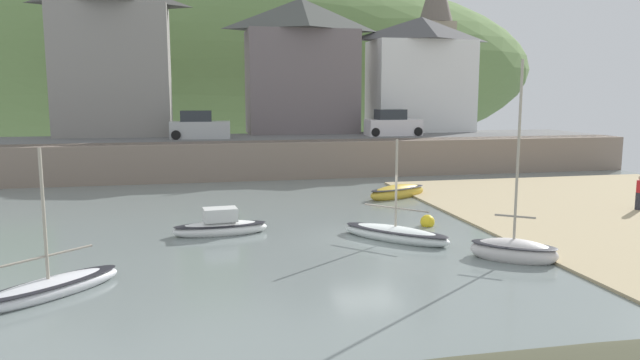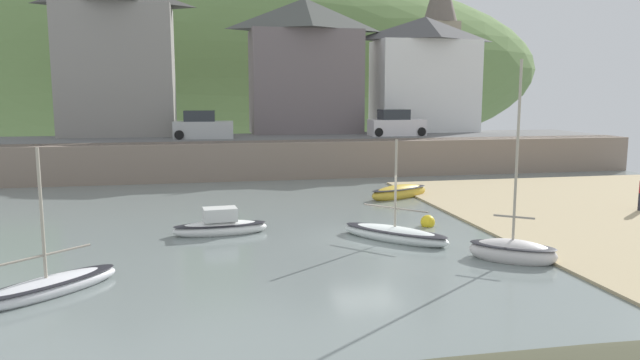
{
  "view_description": "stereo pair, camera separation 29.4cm",
  "coord_description": "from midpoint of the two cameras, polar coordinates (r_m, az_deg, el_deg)",
  "views": [
    {
      "loc": [
        -6.42,
        -21.52,
        5.56
      ],
      "look_at": [
        -1.37,
        2.21,
        1.99
      ],
      "focal_mm": 33.29,
      "sensor_mm": 36.0,
      "label": 1
    },
    {
      "loc": [
        -6.13,
        -21.58,
        5.56
      ],
      "look_at": [
        -1.37,
        2.21,
        1.99
      ],
      "focal_mm": 33.29,
      "sensor_mm": 36.0,
      "label": 2
    }
  ],
  "objects": [
    {
      "name": "waterfront_building_right",
      "position": [
        50.22,
        10.17,
        10.03
      ],
      "size": [
        8.47,
        4.84,
        9.28
      ],
      "color": "silver",
      "rests_on": "ground"
    },
    {
      "name": "mooring_buoy",
      "position": [
        25.4,
        10.65,
        -3.99
      ],
      "size": [
        0.6,
        0.6,
        0.6
      ],
      "color": "yellow",
      "rests_on": "ground"
    },
    {
      "name": "sailboat_blue_trim",
      "position": [
        21.01,
        18.39,
        -6.48
      ],
      "size": [
        3.06,
        2.77,
        6.84
      ],
      "rotation": [
        0.0,
        0.0,
        -0.65
      ],
      "color": "silver",
      "rests_on": "ground"
    },
    {
      "name": "motorboat_with_cabin",
      "position": [
        22.88,
        7.56,
        -5.17
      ],
      "size": [
        3.92,
        4.13,
        4.0
      ],
      "rotation": [
        0.0,
        0.0,
        -0.83
      ],
      "color": "white",
      "rests_on": "ground"
    },
    {
      "name": "hillside_backdrop",
      "position": [
        76.92,
        -8.33,
        10.49
      ],
      "size": [
        80.0,
        44.0,
        24.33
      ],
      "color": "#628246",
      "rests_on": "ground"
    },
    {
      "name": "church_with_spire",
      "position": [
        55.16,
        11.56,
        12.83
      ],
      "size": [
        3.0,
        3.0,
        14.72
      ],
      "color": "gray",
      "rests_on": "ground"
    },
    {
      "name": "ground",
      "position": [
        15.22,
        20.38,
        -12.93
      ],
      "size": [
        48.0,
        41.0,
        0.61
      ],
      "color": "gray"
    },
    {
      "name": "parked_car_by_wall",
      "position": [
        44.7,
        7.51,
        5.29
      ],
      "size": [
        4.13,
        1.82,
        1.95
      ],
      "rotation": [
        0.0,
        0.0,
        0.02
      ],
      "color": "silver",
      "rests_on": "ground"
    },
    {
      "name": "quay_seawall",
      "position": [
        39.77,
        -2.19,
        2.3
      ],
      "size": [
        48.0,
        9.4,
        2.4
      ],
      "color": "gray",
      "rests_on": "ground"
    },
    {
      "name": "sailboat_tall_mast",
      "position": [
        23.95,
        -9.21,
        -4.43
      ],
      "size": [
        3.83,
        1.52,
        1.21
      ],
      "rotation": [
        0.0,
        0.0,
        0.09
      ],
      "color": "white",
      "rests_on": "ground"
    },
    {
      "name": "rowboat_small_beached",
      "position": [
        18.34,
        -24.37,
        -9.33
      ],
      "size": [
        3.97,
        3.84,
        4.24
      ],
      "rotation": [
        0.0,
        0.0,
        0.76
      ],
      "color": "white",
      "rests_on": "ground"
    },
    {
      "name": "parked_car_near_slipway",
      "position": [
        42.31,
        -11.01,
        5.03
      ],
      "size": [
        4.18,
        1.91,
        1.95
      ],
      "rotation": [
        0.0,
        0.0,
        -0.05
      ],
      "color": "#B3B6B5",
      "rests_on": "ground"
    },
    {
      "name": "waterfront_building_centre",
      "position": [
        47.53,
        -1.26,
        10.97
      ],
      "size": [
        8.84,
        4.87,
        10.44
      ],
      "color": "slate",
      "rests_on": "ground"
    },
    {
      "name": "sailboat_nearest_shore",
      "position": [
        32.02,
        7.9,
        -1.2
      ],
      "size": [
        3.93,
        2.63,
        0.9
      ],
      "rotation": [
        0.0,
        0.0,
        0.45
      ],
      "color": "gold",
      "rests_on": "ground"
    },
    {
      "name": "waterfront_building_left",
      "position": [
        47.18,
        -18.75,
        11.16
      ],
      "size": [
        8.37,
        5.81,
        11.46
      ],
      "color": "gray",
      "rests_on": "ground"
    }
  ]
}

